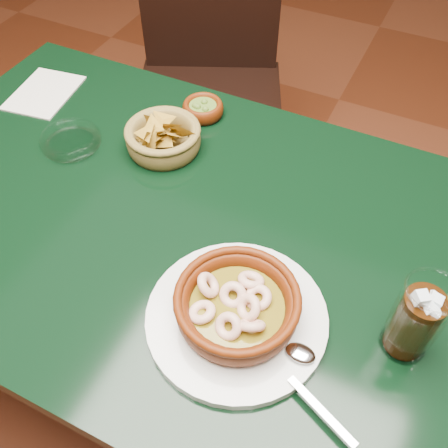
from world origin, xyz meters
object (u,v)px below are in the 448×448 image
at_px(shrimp_plate, 237,309).
at_px(dining_chair, 209,78).
at_px(dining_table, 168,244).
at_px(cola_drink, 416,319).
at_px(chip_basket, 163,138).

bearing_deg(shrimp_plate, dining_chair, 119.87).
bearing_deg(dining_table, cola_drink, -8.83).
distance_m(dining_table, dining_chair, 0.76).
relative_size(shrimp_plate, chip_basket, 1.95).
relative_size(dining_chair, cola_drink, 5.61).
bearing_deg(cola_drink, shrimp_plate, -163.36).
bearing_deg(dining_table, chip_basket, 119.45).
distance_m(chip_basket, cola_drink, 0.62).
relative_size(dining_table, dining_chair, 1.20).
height_order(dining_chair, shrimp_plate, dining_chair).
distance_m(dining_chair, cola_drink, 1.11).
xyz_separation_m(chip_basket, cola_drink, (0.57, -0.24, 0.05)).
bearing_deg(chip_basket, dining_chair, 107.78).
xyz_separation_m(dining_table, cola_drink, (0.48, -0.07, 0.18)).
bearing_deg(cola_drink, chip_basket, 157.42).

